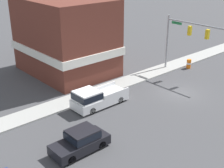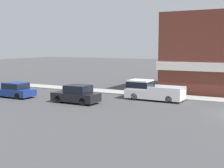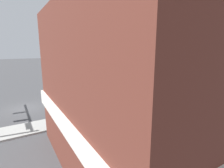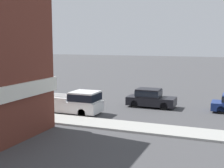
# 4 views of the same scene
# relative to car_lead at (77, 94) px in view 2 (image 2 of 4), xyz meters

# --- Properties ---
(car_lead) EXTENTS (1.89, 4.33, 1.65)m
(car_lead) POSITION_rel_car_lead_xyz_m (0.00, 0.00, 0.00)
(car_lead) COLOR black
(car_lead) RESTS_ON ground
(car_second_ahead) EXTENTS (1.92, 4.33, 1.52)m
(car_second_ahead) POSITION_rel_car_lead_xyz_m (-0.30, 7.35, -0.06)
(car_second_ahead) COLOR black
(car_second_ahead) RESTS_ON ground
(pickup_truck_parked) EXTENTS (2.12, 5.50, 1.87)m
(pickup_truck_parked) POSITION_rel_car_lead_xyz_m (4.78, -5.17, 0.07)
(pickup_truck_parked) COLOR black
(pickup_truck_parked) RESTS_ON ground
(corner_brick_building) EXTENTS (11.41, 8.43, 8.73)m
(corner_brick_building) POSITION_rel_car_lead_xyz_m (14.50, -8.54, 3.39)
(corner_brick_building) COLOR brown
(corner_brick_building) RESTS_ON ground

